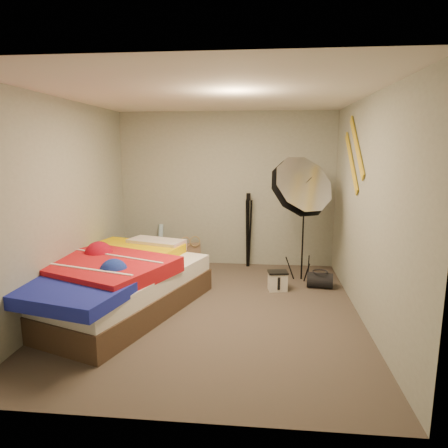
# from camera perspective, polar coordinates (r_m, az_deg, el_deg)

# --- Properties ---
(floor) EXTENTS (4.00, 4.00, 0.00)m
(floor) POSITION_cam_1_polar(r_m,az_deg,el_deg) (4.93, -1.88, -12.22)
(floor) COLOR #4A4137
(floor) RESTS_ON ground
(ceiling) EXTENTS (4.00, 4.00, 0.00)m
(ceiling) POSITION_cam_1_polar(r_m,az_deg,el_deg) (4.57, -2.09, 17.99)
(ceiling) COLOR silver
(ceiling) RESTS_ON wall_back
(wall_back) EXTENTS (3.50, 0.00, 3.50)m
(wall_back) POSITION_cam_1_polar(r_m,az_deg,el_deg) (6.56, 0.33, 4.90)
(wall_back) COLOR #9A9F90
(wall_back) RESTS_ON floor
(wall_front) EXTENTS (3.50, 0.00, 3.50)m
(wall_front) POSITION_cam_1_polar(r_m,az_deg,el_deg) (2.66, -7.69, -4.16)
(wall_front) COLOR #9A9F90
(wall_front) RESTS_ON floor
(wall_left) EXTENTS (0.00, 4.00, 4.00)m
(wall_left) POSITION_cam_1_polar(r_m,az_deg,el_deg) (5.12, -21.81, 2.42)
(wall_left) COLOR #9A9F90
(wall_left) RESTS_ON floor
(wall_right) EXTENTS (0.00, 4.00, 4.00)m
(wall_right) POSITION_cam_1_polar(r_m,az_deg,el_deg) (4.69, 19.74, 1.85)
(wall_right) COLOR #9A9F90
(wall_right) RESTS_ON floor
(tote_bag) EXTENTS (0.39, 0.28, 0.37)m
(tote_bag) POSITION_cam_1_polar(r_m,az_deg,el_deg) (6.74, -4.91, -4.26)
(tote_bag) COLOR #A07E61
(tote_bag) RESTS_ON floor
(wrapping_roll) EXTENTS (0.11, 0.20, 0.67)m
(wrapping_roll) POSITION_cam_1_polar(r_m,az_deg,el_deg) (6.81, -9.10, -2.85)
(wrapping_roll) COLOR #5FA4D2
(wrapping_roll) RESTS_ON floor
(camera_case) EXTENTS (0.27, 0.21, 0.25)m
(camera_case) POSITION_cam_1_polar(r_m,az_deg,el_deg) (5.58, 7.67, -8.14)
(camera_case) COLOR silver
(camera_case) RESTS_ON floor
(duffel_bag) EXTENTS (0.37, 0.26, 0.21)m
(duffel_bag) POSITION_cam_1_polar(r_m,az_deg,el_deg) (5.79, 13.51, -7.82)
(duffel_bag) COLOR black
(duffel_bag) RESTS_ON floor
(wall_stripe_upper) EXTENTS (0.02, 0.91, 0.78)m
(wall_stripe_upper) POSITION_cam_1_polar(r_m,az_deg,el_deg) (5.22, 18.43, 10.51)
(wall_stripe_upper) COLOR gold
(wall_stripe_upper) RESTS_ON wall_right
(wall_stripe_lower) EXTENTS (0.02, 0.91, 0.78)m
(wall_stripe_lower) POSITION_cam_1_polar(r_m,az_deg,el_deg) (5.47, 17.73, 8.44)
(wall_stripe_lower) COLOR gold
(wall_stripe_lower) RESTS_ON wall_right
(bed) EXTENTS (2.23, 2.75, 0.66)m
(bed) POSITION_cam_1_polar(r_m,az_deg,el_deg) (5.05, -15.76, -8.05)
(bed) COLOR #4C3727
(bed) RESTS_ON floor
(photo_umbrella) EXTENTS (0.93, 1.01, 1.91)m
(photo_umbrella) POSITION_cam_1_polar(r_m,az_deg,el_deg) (5.67, 10.75, 5.01)
(photo_umbrella) COLOR black
(photo_umbrella) RESTS_ON floor
(camera_tripod) EXTENTS (0.07, 0.07, 1.22)m
(camera_tripod) POSITION_cam_1_polar(r_m,az_deg,el_deg) (6.49, 3.47, -0.12)
(camera_tripod) COLOR black
(camera_tripod) RESTS_ON floor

